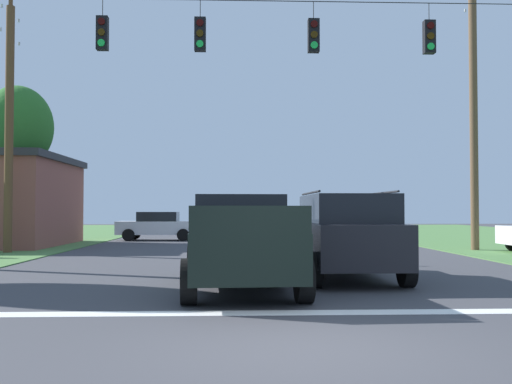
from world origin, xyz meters
TOP-DOWN VIEW (x-y plane):
  - ground_plane at (0.00, 0.00)m, footprint 120.00×120.00m
  - stop_bar_stripe at (0.00, 2.33)m, footprint 13.99×0.45m
  - lane_dash_0 at (0.00, 8.33)m, footprint 2.50×0.15m
  - lane_dash_1 at (0.00, 15.11)m, footprint 2.50×0.15m
  - lane_dash_2 at (0.00, 21.94)m, footprint 2.50×0.15m
  - lane_dash_3 at (0.00, 32.14)m, footprint 2.50×0.15m
  - lane_dash_4 at (0.00, 38.77)m, footprint 2.50×0.15m
  - overhead_signal_span at (0.22, 9.42)m, footprint 16.77×0.31m
  - pickup_truck at (-0.70, 5.13)m, footprint 2.49×5.49m
  - suv_black at (1.81, 6.82)m, footprint 2.26×4.82m
  - distant_car_oncoming at (4.88, 24.61)m, footprint 4.32×2.06m
  - distant_car_far_parked at (-4.88, 24.50)m, footprint 4.32×2.06m
  - utility_pole_mid_right at (8.83, 16.07)m, footprint 0.32×1.54m
  - utility_pole_near_left at (-9.35, 15.38)m, footprint 0.31×1.91m
  - tree_roadside_far_right at (-10.84, 20.32)m, footprint 3.19×3.19m

SIDE VIEW (x-z plane):
  - ground_plane at x=0.00m, z-range 0.00..0.00m
  - stop_bar_stripe at x=0.00m, z-range 0.00..0.01m
  - lane_dash_0 at x=0.00m, z-range 0.00..0.01m
  - lane_dash_1 at x=0.00m, z-range 0.00..0.01m
  - lane_dash_2 at x=0.00m, z-range 0.00..0.01m
  - lane_dash_3 at x=0.00m, z-range 0.00..0.01m
  - lane_dash_4 at x=0.00m, z-range 0.00..0.01m
  - distant_car_oncoming at x=4.88m, z-range 0.03..1.55m
  - distant_car_far_parked at x=-4.88m, z-range 0.03..1.55m
  - pickup_truck at x=-0.70m, z-range -0.01..1.94m
  - suv_black at x=1.81m, z-range 0.03..2.09m
  - overhead_signal_span at x=0.22m, z-range 0.46..8.58m
  - utility_pole_near_left at x=-9.35m, z-range -0.07..9.98m
  - utility_pole_mid_right at x=8.83m, z-range -0.13..10.63m
  - tree_roadside_far_right at x=-10.84m, z-range 1.72..9.11m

